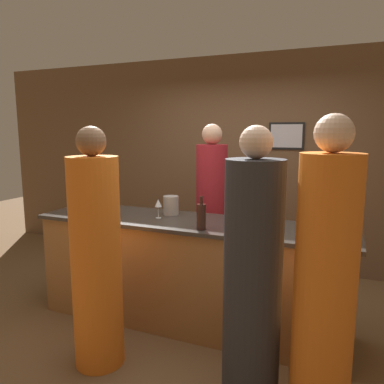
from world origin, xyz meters
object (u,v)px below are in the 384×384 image
bartender (211,216)px  guest_2 (96,258)px  wine_bottle_0 (114,206)px  wine_bottle_1 (201,216)px  guest_1 (252,282)px  wine_bottle_2 (314,226)px  ice_bucket (171,205)px  guest_0 (325,290)px

bartender → guest_2: size_ratio=1.02×
wine_bottle_0 → wine_bottle_1: wine_bottle_1 is taller
guest_1 → wine_bottle_1: guest_1 is taller
wine_bottle_1 → wine_bottle_2: size_ratio=0.92×
bartender → wine_bottle_1: (0.25, -0.96, 0.23)m
bartender → wine_bottle_1: bearing=104.9°
wine_bottle_1 → ice_bucket: wine_bottle_1 is taller
wine_bottle_2 → guest_0: bearing=-78.7°
wine_bottle_1 → wine_bottle_2: (0.89, 0.01, 0.01)m
ice_bucket → bartender: bearing=67.5°
guest_2 → wine_bottle_2: (1.52, 0.61, 0.26)m
guest_2 → wine_bottle_1: (0.63, 0.59, 0.26)m
guest_2 → ice_bucket: (0.14, 1.01, 0.24)m
guest_2 → wine_bottle_1: size_ratio=6.56×
guest_1 → wine_bottle_0: bearing=155.6°
guest_1 → ice_bucket: bearing=137.1°
wine_bottle_1 → guest_1: bearing=-44.7°
guest_1 → ice_bucket: size_ratio=10.07×
guest_2 → ice_bucket: size_ratio=10.08×
guest_0 → guest_1: (-0.44, 0.04, -0.03)m
bartender → wine_bottle_0: 1.11m
wine_bottle_0 → guest_2: bearing=-66.2°
wine_bottle_1 → wine_bottle_2: wine_bottle_2 is taller
guest_1 → wine_bottle_2: size_ratio=6.03×
guest_1 → ice_bucket: guest_1 is taller
wine_bottle_0 → wine_bottle_1: (0.94, -0.12, 0.00)m
bartender → ice_bucket: size_ratio=10.28×
guest_0 → bartender: bearing=129.0°
guest_0 → ice_bucket: (-1.50, 1.02, 0.20)m
bartender → wine_bottle_1: 1.02m
wine_bottle_0 → wine_bottle_2: (1.83, -0.11, 0.01)m
guest_1 → ice_bucket: 1.46m
wine_bottle_2 → guest_2: bearing=-158.2°
bartender → wine_bottle_0: bearing=50.9°
guest_1 → wine_bottle_2: 0.71m
wine_bottle_0 → guest_0: bearing=-20.5°
guest_2 → wine_bottle_0: 0.82m
bartender → wine_bottle_1: bartender is taller
guest_0 → wine_bottle_1: size_ratio=6.77×
bartender → ice_bucket: bearing=67.5°
bartender → ice_bucket: 0.63m
guest_2 → ice_bucket: 1.04m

